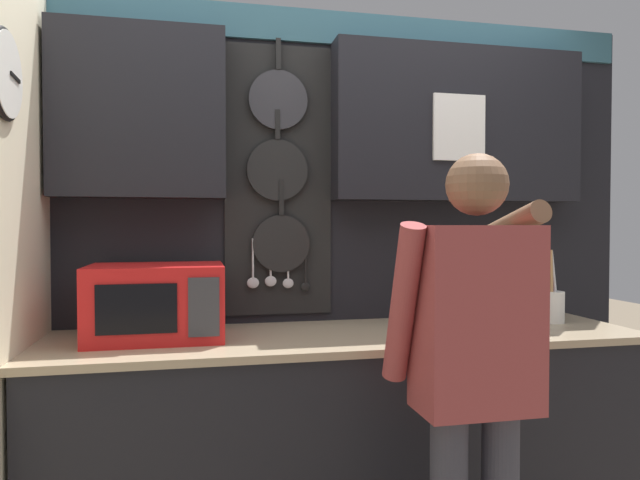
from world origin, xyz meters
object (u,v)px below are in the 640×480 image
object	(u,v)px
microwave	(157,302)
utensil_crock	(552,304)
knife_block	(484,305)
person	(474,358)

from	to	relation	value
microwave	utensil_crock	bearing A→B (deg)	0.04
knife_block	utensil_crock	distance (m)	0.34
utensil_crock	person	distance (m)	0.98
knife_block	utensil_crock	bearing A→B (deg)	0.13
utensil_crock	person	size ratio (longest dim) A/B	0.21
person	utensil_crock	bearing A→B (deg)	41.83
microwave	knife_block	xyz separation A→B (m)	(1.41, 0.00, -0.06)
microwave	person	xyz separation A→B (m)	(1.03, -0.65, -0.13)
microwave	knife_block	distance (m)	1.42
knife_block	person	size ratio (longest dim) A/B	0.15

